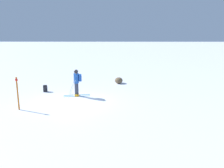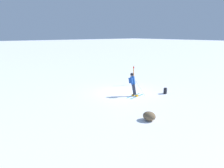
{
  "view_description": "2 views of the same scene",
  "coord_description": "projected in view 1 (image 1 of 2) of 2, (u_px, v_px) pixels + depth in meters",
  "views": [
    {
      "loc": [
        13.23,
        2.72,
        4.06
      ],
      "look_at": [
        -1.33,
        2.45,
        0.85
      ],
      "focal_mm": 35.0,
      "sensor_mm": 36.0,
      "label": 1
    },
    {
      "loc": [
        -13.49,
        12.23,
        5.0
      ],
      "look_at": [
        -1.51,
        2.54,
        1.42
      ],
      "focal_mm": 35.0,
      "sensor_mm": 36.0,
      "label": 2
    }
  ],
  "objects": [
    {
      "name": "ground_plane",
      "position": [
        73.0,
        101.0,
        13.84
      ],
      "size": [
        300.0,
        300.0,
        0.0
      ],
      "primitive_type": "plane",
      "color": "white"
    },
    {
      "name": "trail_marker",
      "position": [
        18.0,
        92.0,
        12.08
      ],
      "size": [
        0.13,
        0.13,
        1.87
      ],
      "color": "orange",
      "rests_on": "ground"
    },
    {
      "name": "exposed_boulder_0",
      "position": [
        119.0,
        80.0,
        19.1
      ],
      "size": [
        0.81,
        0.69,
        0.52
      ],
      "primitive_type": "ellipsoid",
      "color": "brown",
      "rests_on": "ground"
    },
    {
      "name": "skier",
      "position": [
        77.0,
        81.0,
        14.73
      ],
      "size": [
        1.27,
        1.86,
        1.93
      ],
      "rotation": [
        0.0,
        0.0,
        0.19
      ],
      "color": "#1E7AC6",
      "rests_on": "ground"
    },
    {
      "name": "spare_backpack",
      "position": [
        45.0,
        89.0,
        16.2
      ],
      "size": [
        0.31,
        0.36,
        0.5
      ],
      "rotation": [
        0.0,
        0.0,
        5.08
      ],
      "color": "black",
      "rests_on": "ground"
    }
  ]
}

